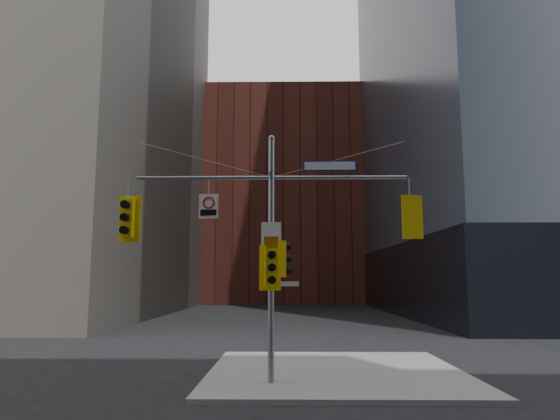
{
  "coord_description": "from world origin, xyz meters",
  "views": [
    {
      "loc": [
        0.47,
        -12.49,
        3.0
      ],
      "look_at": [
        0.25,
        2.0,
        5.03
      ],
      "focal_mm": 32.0,
      "sensor_mm": 36.0,
      "label": 1
    }
  ],
  "objects_px": {
    "traffic_light_east_arm": "(410,218)",
    "traffic_light_pole_side": "(282,259)",
    "traffic_light_pole_front": "(271,268)",
    "traffic_light_west_arm": "(127,218)",
    "street_sign_blade": "(330,166)",
    "regulatory_sign_arm": "(209,205)",
    "signal_assembly": "(271,231)"
  },
  "relations": [
    {
      "from": "regulatory_sign_arm",
      "to": "street_sign_blade",
      "type": "bearing_deg",
      "value": 7.28
    },
    {
      "from": "traffic_light_west_arm",
      "to": "regulatory_sign_arm",
      "type": "distance_m",
      "value": 2.42
    },
    {
      "from": "traffic_light_east_arm",
      "to": "street_sign_blade",
      "type": "distance_m",
      "value": 2.8
    },
    {
      "from": "traffic_light_east_arm",
      "to": "traffic_light_west_arm",
      "type": "bearing_deg",
      "value": -4.76
    },
    {
      "from": "traffic_light_east_arm",
      "to": "street_sign_blade",
      "type": "bearing_deg",
      "value": -4.72
    },
    {
      "from": "street_sign_blade",
      "to": "regulatory_sign_arm",
      "type": "xyz_separation_m",
      "value": [
        -3.58,
        -0.02,
        -1.18
      ]
    },
    {
      "from": "traffic_light_east_arm",
      "to": "street_sign_blade",
      "type": "relative_size",
      "value": 0.8
    },
    {
      "from": "street_sign_blade",
      "to": "regulatory_sign_arm",
      "type": "relative_size",
      "value": 2.2
    },
    {
      "from": "traffic_light_west_arm",
      "to": "street_sign_blade",
      "type": "height_order",
      "value": "street_sign_blade"
    },
    {
      "from": "signal_assembly",
      "to": "traffic_light_west_arm",
      "type": "height_order",
      "value": "signal_assembly"
    },
    {
      "from": "traffic_light_east_arm",
      "to": "regulatory_sign_arm",
      "type": "height_order",
      "value": "regulatory_sign_arm"
    },
    {
      "from": "traffic_light_east_arm",
      "to": "traffic_light_pole_side",
      "type": "bearing_deg",
      "value": -4.92
    },
    {
      "from": "street_sign_blade",
      "to": "traffic_light_pole_front",
      "type": "bearing_deg",
      "value": -169.42
    },
    {
      "from": "signal_assembly",
      "to": "traffic_light_west_arm",
      "type": "distance_m",
      "value": 4.26
    },
    {
      "from": "traffic_light_east_arm",
      "to": "traffic_light_pole_side",
      "type": "distance_m",
      "value": 3.93
    },
    {
      "from": "traffic_light_west_arm",
      "to": "traffic_light_pole_side",
      "type": "distance_m",
      "value": 4.72
    },
    {
      "from": "traffic_light_west_arm",
      "to": "traffic_light_pole_front",
      "type": "xyz_separation_m",
      "value": [
        4.24,
        -0.28,
        -1.45
      ]
    },
    {
      "from": "traffic_light_pole_side",
      "to": "street_sign_blade",
      "type": "bearing_deg",
      "value": -103.58
    },
    {
      "from": "street_sign_blade",
      "to": "signal_assembly",
      "type": "bearing_deg",
      "value": -178.17
    },
    {
      "from": "traffic_light_east_arm",
      "to": "regulatory_sign_arm",
      "type": "bearing_deg",
      "value": -4.47
    },
    {
      "from": "traffic_light_east_arm",
      "to": "traffic_light_pole_front",
      "type": "distance_m",
      "value": 4.32
    },
    {
      "from": "traffic_light_pole_front",
      "to": "regulatory_sign_arm",
      "type": "relative_size",
      "value": 1.79
    },
    {
      "from": "traffic_light_west_arm",
      "to": "traffic_light_pole_side",
      "type": "xyz_separation_m",
      "value": [
        4.57,
        0.0,
        -1.21
      ]
    },
    {
      "from": "traffic_light_west_arm",
      "to": "traffic_light_east_arm",
      "type": "height_order",
      "value": "traffic_light_west_arm"
    },
    {
      "from": "traffic_light_east_arm",
      "to": "traffic_light_pole_front",
      "type": "relative_size",
      "value": 0.98
    },
    {
      "from": "signal_assembly",
      "to": "street_sign_blade",
      "type": "bearing_deg",
      "value": 0.09
    },
    {
      "from": "traffic_light_pole_front",
      "to": "street_sign_blade",
      "type": "bearing_deg",
      "value": -0.43
    },
    {
      "from": "signal_assembly",
      "to": "traffic_light_pole_side",
      "type": "bearing_deg",
      "value": 3.02
    },
    {
      "from": "traffic_light_west_arm",
      "to": "street_sign_blade",
      "type": "distance_m",
      "value": 6.17
    },
    {
      "from": "traffic_light_west_arm",
      "to": "traffic_light_east_arm",
      "type": "distance_m",
      "value": 8.3
    },
    {
      "from": "traffic_light_pole_front",
      "to": "regulatory_sign_arm",
      "type": "height_order",
      "value": "regulatory_sign_arm"
    },
    {
      "from": "traffic_light_pole_side",
      "to": "traffic_light_pole_front",
      "type": "distance_m",
      "value": 0.5
    }
  ]
}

